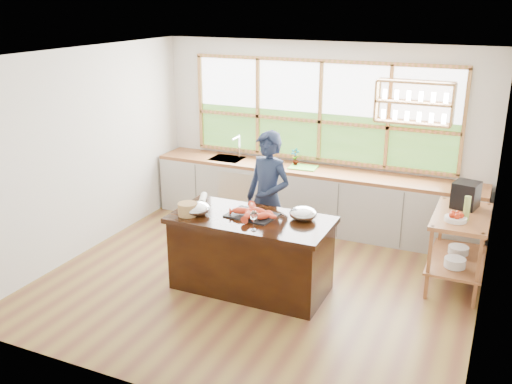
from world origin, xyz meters
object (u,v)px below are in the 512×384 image
Objects in this scene: wicker_basket at (188,209)px; cook at (268,199)px; espresso_machine at (466,195)px; island at (251,253)px.

cook is at bearing 58.33° from wicker_basket.
espresso_machine is 3.30m from wicker_basket.
island is at bearing 18.09° from wicker_basket.
cook is 1.14m from wicker_basket.
cook reaches higher than espresso_machine.
wicker_basket is at bearing -161.91° from island.
espresso_machine is (2.29, 0.62, 0.19)m from cook.
espresso_machine is at bearing 31.86° from island.
wicker_basket is (-0.70, -0.23, 0.52)m from island.
cook is (-0.10, 0.74, 0.42)m from island.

